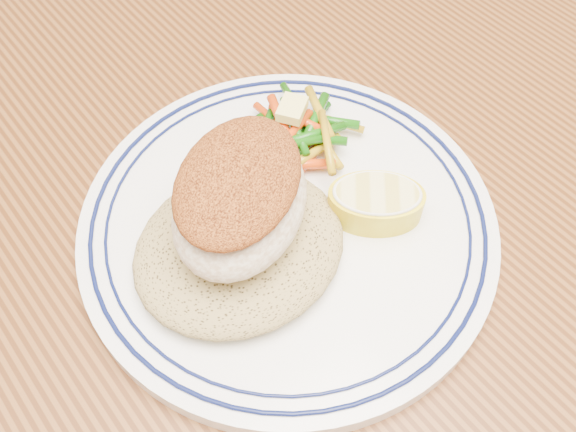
# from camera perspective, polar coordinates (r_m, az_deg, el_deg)

# --- Properties ---
(dining_table) EXTENTS (1.50, 0.90, 0.75)m
(dining_table) POSITION_cam_1_polar(r_m,az_deg,el_deg) (0.52, 0.83, -11.10)
(dining_table) COLOR #4C260F
(dining_table) RESTS_ON ground
(plate) EXTENTS (0.29, 0.29, 0.02)m
(plate) POSITION_cam_1_polar(r_m,az_deg,el_deg) (0.45, 0.00, -0.76)
(plate) COLOR white
(plate) RESTS_ON dining_table
(rice_pilaf) EXTENTS (0.14, 0.13, 0.03)m
(rice_pilaf) POSITION_cam_1_polar(r_m,az_deg,el_deg) (0.42, -4.37, -2.51)
(rice_pilaf) COLOR #96814B
(rice_pilaf) RESTS_ON plate
(fish_fillet) EXTENTS (0.14, 0.13, 0.06)m
(fish_fillet) POSITION_cam_1_polar(r_m,az_deg,el_deg) (0.40, -4.31, 1.64)
(fish_fillet) COLOR beige
(fish_fillet) RESTS_ON rice_pilaf
(vegetable_pile) EXTENTS (0.10, 0.10, 0.03)m
(vegetable_pile) POSITION_cam_1_polar(r_m,az_deg,el_deg) (0.48, 1.04, 7.30)
(vegetable_pile) COLOR #D63D0A
(vegetable_pile) RESTS_ON plate
(butter_pat) EXTENTS (0.03, 0.03, 0.01)m
(butter_pat) POSITION_cam_1_polar(r_m,az_deg,el_deg) (0.47, 0.37, 9.50)
(butter_pat) COLOR #F7EC79
(butter_pat) RESTS_ON vegetable_pile
(lemon_wedge) EXTENTS (0.09, 0.09, 0.03)m
(lemon_wedge) POSITION_cam_1_polar(r_m,az_deg,el_deg) (0.44, 7.80, 1.25)
(lemon_wedge) COLOR yellow
(lemon_wedge) RESTS_ON plate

